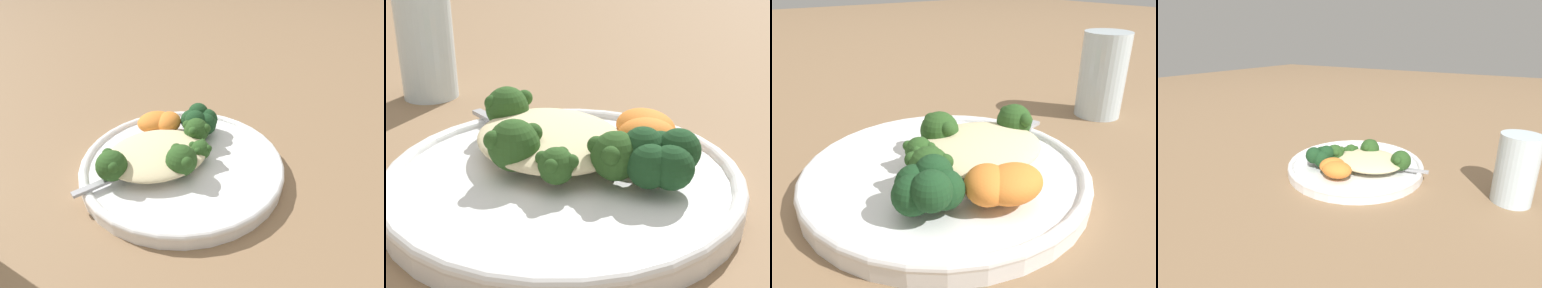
{
  "view_description": "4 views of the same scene",
  "coord_description": "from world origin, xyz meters",
  "views": [
    {
      "loc": [
        -0.12,
        -0.3,
        0.26
      ],
      "look_at": [
        0.02,
        -0.0,
        0.04
      ],
      "focal_mm": 28.0,
      "sensor_mm": 36.0,
      "label": 1
    },
    {
      "loc": [
        0.34,
        -0.16,
        0.2
      ],
      "look_at": [
        0.01,
        0.02,
        0.04
      ],
      "focal_mm": 50.0,
      "sensor_mm": 36.0,
      "label": 2
    },
    {
      "loc": [
        0.19,
        0.27,
        0.19
      ],
      "look_at": [
        -0.01,
        0.01,
        0.04
      ],
      "focal_mm": 35.0,
      "sensor_mm": 36.0,
      "label": 3
    },
    {
      "loc": [
        -0.28,
        0.5,
        0.26
      ],
      "look_at": [
        0.02,
        0.01,
        0.06
      ],
      "focal_mm": 28.0,
      "sensor_mm": 36.0,
      "label": 4
    }
  ],
  "objects": [
    {
      "name": "sweet_potato_chunk_0",
      "position": [
        -0.0,
        0.09,
        0.04
      ],
      "size": [
        0.06,
        0.05,
        0.03
      ],
      "primitive_type": "ellipsoid",
      "rotation": [
        0.0,
        0.0,
        3.21
      ],
      "color": "orange",
      "rests_on": "plate"
    },
    {
      "name": "spoon",
      "position": [
        -0.06,
        0.0,
        0.03
      ],
      "size": [
        0.11,
        0.04,
        0.01
      ],
      "rotation": [
        0.0,
        0.0,
        3.35
      ],
      "color": "#A3A3A8",
      "rests_on": "plate"
    },
    {
      "name": "water_glass",
      "position": [
        -0.28,
        -0.02,
        0.06
      ],
      "size": [
        0.06,
        0.06,
        0.12
      ],
      "primitive_type": "cylinder",
      "color": "silver",
      "rests_on": "ground_plane"
    },
    {
      "name": "plate",
      "position": [
        0.01,
        0.01,
        0.01
      ],
      "size": [
        0.28,
        0.28,
        0.02
      ],
      "color": "white",
      "rests_on": "ground_plane"
    },
    {
      "name": "broccoli_stalk_3",
      "position": [
        0.04,
        0.03,
        0.04
      ],
      "size": [
        0.08,
        0.04,
        0.04
      ],
      "rotation": [
        0.0,
        0.0,
        6.1
      ],
      "color": "#9EBC66",
      "rests_on": "plate"
    },
    {
      "name": "kale_tuft",
      "position": [
        0.06,
        0.06,
        0.04
      ],
      "size": [
        0.06,
        0.06,
        0.04
      ],
      "color": "#193D1E",
      "rests_on": "plate"
    },
    {
      "name": "broccoli_stalk_0",
      "position": [
        -0.07,
        0.01,
        0.04
      ],
      "size": [
        0.12,
        0.07,
        0.04
      ],
      "rotation": [
        0.0,
        0.0,
        3.56
      ],
      "color": "#9EBC66",
      "rests_on": "plate"
    },
    {
      "name": "sweet_potato_chunk_1",
      "position": [
        0.02,
        0.08,
        0.04
      ],
      "size": [
        0.06,
        0.06,
        0.03
      ],
      "primitive_type": "ellipsoid",
      "rotation": [
        0.0,
        0.0,
        0.87
      ],
      "color": "orange",
      "rests_on": "plate"
    },
    {
      "name": "broccoli_stalk_2",
      "position": [
        0.02,
        0.01,
        0.03
      ],
      "size": [
        0.06,
        0.09,
        0.03
      ],
      "rotation": [
        0.0,
        0.0,
        5.26
      ],
      "color": "#9EBC66",
      "rests_on": "plate"
    },
    {
      "name": "ground_plane",
      "position": [
        0.0,
        0.0,
        0.0
      ],
      "size": [
        4.0,
        4.0,
        0.0
      ],
      "primitive_type": "plane",
      "color": "#846647"
    },
    {
      "name": "quinoa_mound",
      "position": [
        -0.02,
        0.01,
        0.03
      ],
      "size": [
        0.14,
        0.12,
        0.02
      ],
      "primitive_type": "ellipsoid",
      "color": "beige",
      "rests_on": "plate"
    },
    {
      "name": "broccoli_stalk_1",
      "position": [
        -0.0,
        -0.01,
        0.04
      ],
      "size": [
        0.04,
        0.12,
        0.04
      ],
      "rotation": [
        0.0,
        0.0,
        4.63
      ],
      "color": "#9EBC66",
      "rests_on": "plate"
    }
  ]
}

